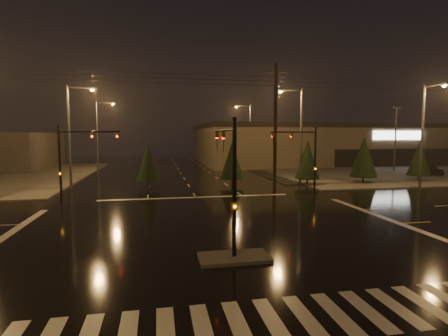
{
  "coord_description": "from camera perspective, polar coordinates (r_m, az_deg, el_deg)",
  "views": [
    {
      "loc": [
        -3.13,
        -18.07,
        5.28
      ],
      "look_at": [
        1.35,
        5.38,
        3.0
      ],
      "focal_mm": 28.0,
      "sensor_mm": 36.0,
      "label": 1
    }
  ],
  "objects": [
    {
      "name": "streetlight_1",
      "position": [
        36.96,
        -23.54,
        5.81
      ],
      "size": [
        2.77,
        0.32,
        10.0
      ],
      "color": "#38383A",
      "rests_on": "ground"
    },
    {
      "name": "streetlight_3",
      "position": [
        36.96,
        12.04,
        6.14
      ],
      "size": [
        2.77,
        0.32,
        10.0
      ],
      "color": "#38383A",
      "rests_on": "ground"
    },
    {
      "name": "conifer_2",
      "position": [
        45.1,
        29.29,
        1.47
      ],
      "size": [
        2.56,
        2.56,
        4.7
      ],
      "color": "black",
      "rests_on": "ground"
    },
    {
      "name": "conifer_1",
      "position": [
        40.9,
        21.87,
        1.78
      ],
      "size": [
        2.86,
        2.86,
        5.18
      ],
      "color": "black",
      "rests_on": "ground"
    },
    {
      "name": "retail_building",
      "position": [
        74.56,
        19.98,
        4.02
      ],
      "size": [
        60.2,
        28.3,
        7.2
      ],
      "color": "brown",
      "rests_on": "ground"
    },
    {
      "name": "conifer_4",
      "position": [
        36.21,
        1.34,
        1.28
      ],
      "size": [
        2.5,
        2.5,
        4.6
      ],
      "color": "black",
      "rests_on": "ground"
    },
    {
      "name": "car_parked",
      "position": [
        53.15,
        30.17,
        -0.07
      ],
      "size": [
        2.7,
        5.23,
        1.7
      ],
      "primitive_type": "imported",
      "rotation": [
        0.0,
        0.0,
        -0.14
      ],
      "color": "black",
      "rests_on": "ground"
    },
    {
      "name": "stop_bar_far",
      "position": [
        29.71,
        -4.62,
        -4.79
      ],
      "size": [
        16.0,
        0.5,
        0.01
      ],
      "primitive_type": "cube",
      "color": "beige",
      "rests_on": "ground"
    },
    {
      "name": "median_island",
      "position": [
        15.32,
        1.68,
        -14.4
      ],
      "size": [
        3.0,
        1.6,
        0.15
      ],
      "primitive_type": "cube",
      "color": "#45433E",
      "rests_on": "ground"
    },
    {
      "name": "crosswalk",
      "position": [
        10.95,
        7.86,
        -23.4
      ],
      "size": [
        15.0,
        2.6,
        0.01
      ],
      "primitive_type": "cube",
      "color": "beige",
      "rests_on": "ground"
    },
    {
      "name": "utility_pole_1",
      "position": [
        33.96,
        8.37,
        6.83
      ],
      "size": [
        2.2,
        0.32,
        12.0
      ],
      "color": "black",
      "rests_on": "ground"
    },
    {
      "name": "signal_mast_median",
      "position": [
        15.4,
        0.97,
        -0.24
      ],
      "size": [
        0.25,
        4.59,
        6.0
      ],
      "color": "black",
      "rests_on": "ground"
    },
    {
      "name": "signal_mast_ne",
      "position": [
        30.94,
        13.29,
        2.55
      ],
      "size": [
        4.84,
        1.86,
        6.0
      ],
      "color": "black",
      "rests_on": "ground"
    },
    {
      "name": "signal_mast_nw",
      "position": [
        28.95,
        -23.53,
        2.05
      ],
      "size": [
        4.84,
        1.86,
        6.0
      ],
      "color": "black",
      "rests_on": "ground"
    },
    {
      "name": "conifer_0",
      "position": [
        37.45,
        13.48,
        1.35
      ],
      "size": [
        2.56,
        2.56,
        4.71
      ],
      "color": "black",
      "rests_on": "ground"
    },
    {
      "name": "streetlight_2",
      "position": [
        52.69,
        -19.72,
        5.7
      ],
      "size": [
        2.77,
        0.32,
        10.0
      ],
      "color": "#38383A",
      "rests_on": "ground"
    },
    {
      "name": "streetlight_6",
      "position": [
        38.57,
        29.99,
        5.5
      ],
      "size": [
        0.32,
        2.77,
        10.0
      ],
      "color": "#38383A",
      "rests_on": "ground"
    },
    {
      "name": "ground",
      "position": [
        19.08,
        -0.97,
        -10.61
      ],
      "size": [
        140.0,
        140.0,
        0.0
      ],
      "primitive_type": "plane",
      "color": "black",
      "rests_on": "ground"
    },
    {
      "name": "parking_lot",
      "position": [
        60.03,
        28.67,
        -0.23
      ],
      "size": [
        50.0,
        24.0,
        0.08
      ],
      "primitive_type": "cube",
      "color": "black",
      "rests_on": "ground"
    },
    {
      "name": "streetlight_4",
      "position": [
        55.93,
        4.02,
        5.97
      ],
      "size": [
        2.77,
        0.32,
        10.0
      ],
      "color": "#38383A",
      "rests_on": "ground"
    },
    {
      "name": "conifer_3",
      "position": [
        35.28,
        -12.29,
        0.87
      ],
      "size": [
        2.35,
        2.35,
        4.38
      ],
      "color": "black",
      "rests_on": "ground"
    },
    {
      "name": "sidewalk_ne",
      "position": [
        58.61,
        23.65,
        -0.12
      ],
      "size": [
        36.0,
        36.0,
        0.12
      ],
      "primitive_type": "cube",
      "color": "#45433E",
      "rests_on": "ground"
    }
  ]
}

